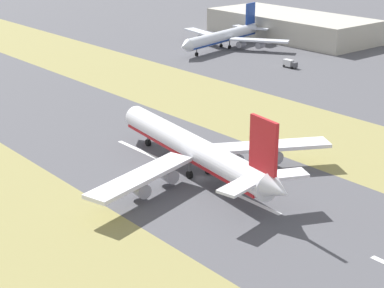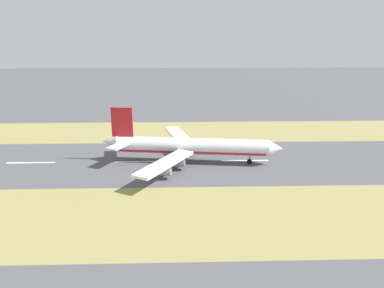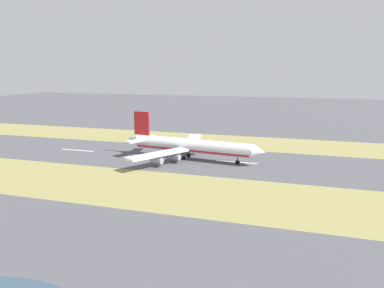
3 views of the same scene
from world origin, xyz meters
name	(u,v)px [view 1 (image 1 of 3)]	position (x,y,z in m)	size (l,w,h in m)	color
ground_plane	(201,178)	(0.00, 0.00, 0.00)	(800.00, 800.00, 0.00)	#4C4C51
grass_median_west	(20,239)	(-45.00, 0.00, 0.00)	(40.00, 600.00, 0.01)	olive
grass_median_east	(326,137)	(45.00, 0.00, 0.00)	(40.00, 600.00, 0.01)	olive
centreline_dash_mid	(249,200)	(0.00, -15.58, 0.01)	(1.20, 18.00, 0.01)	silver
centreline_dash_far	(139,150)	(0.00, 24.42, 0.01)	(1.20, 18.00, 0.01)	silver
airplane_main_jet	(196,150)	(0.72, 2.53, 6.02)	(63.60, 67.15, 20.20)	white
terminal_building	(291,26)	(149.26, 105.51, 5.62)	(36.00, 83.09, 11.24)	#B2AD9E
airplane_parked_apron	(224,37)	(105.91, 106.53, 5.34)	(59.03, 55.49, 17.91)	silver
service_truck	(290,64)	(99.81, 61.90, 1.67)	(2.71, 6.07, 3.10)	#4C4C51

